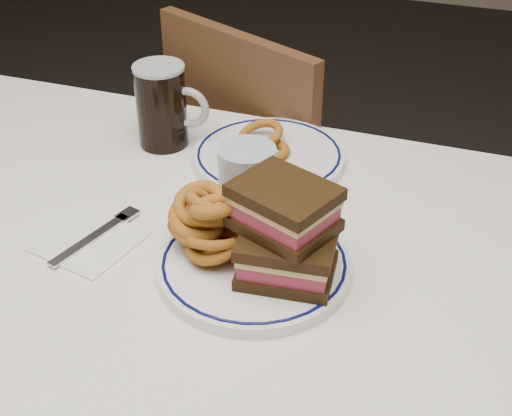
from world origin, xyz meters
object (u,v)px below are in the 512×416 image
(reuben_sandwich, at_px, (286,232))
(beer_mug, at_px, (163,105))
(chair_far, at_px, (273,189))
(far_plate, at_px, (269,156))
(main_plate, at_px, (254,265))

(reuben_sandwich, relative_size, beer_mug, 1.03)
(reuben_sandwich, height_order, beer_mug, beer_mug)
(chair_far, relative_size, far_plate, 3.45)
(far_plate, bearing_deg, reuben_sandwich, -67.91)
(beer_mug, xyz_separation_m, far_plate, (0.19, -0.00, -0.06))
(main_plate, xyz_separation_m, reuben_sandwich, (0.04, -0.01, 0.07))
(beer_mug, bearing_deg, far_plate, -0.05)
(beer_mug, height_order, far_plate, beer_mug)
(chair_far, distance_m, main_plate, 0.68)
(chair_far, xyz_separation_m, main_plate, (0.16, -0.60, 0.28))
(main_plate, distance_m, far_plate, 0.29)
(reuben_sandwich, height_order, far_plate, reuben_sandwich)
(beer_mug, distance_m, far_plate, 0.20)
(main_plate, height_order, reuben_sandwich, reuben_sandwich)
(main_plate, distance_m, reuben_sandwich, 0.08)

